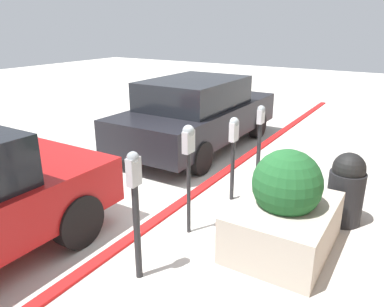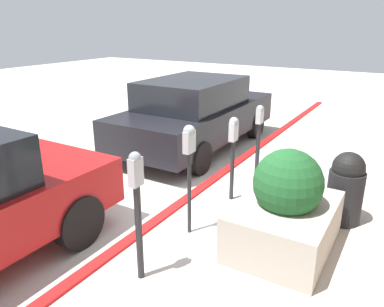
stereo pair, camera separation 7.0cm
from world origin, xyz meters
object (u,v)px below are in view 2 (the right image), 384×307
parking_meter_middle (233,143)px  trash_bin (346,188)px  parking_meter_fourth (259,131)px  parking_meter_second (189,154)px  parked_car_middle (196,113)px  parking_meter_nearest (137,201)px  planter_box (285,210)px

parking_meter_middle → trash_bin: (0.18, -1.72, -0.45)m
parking_meter_fourth → trash_bin: 1.97m
parking_meter_second → parked_car_middle: (3.32, 1.86, -0.34)m
parked_car_middle → parking_meter_nearest: bearing=-157.0°
parking_meter_second → parked_car_middle: bearing=29.3°
parking_meter_nearest → planter_box: (1.45, -1.20, -0.44)m
parking_meter_nearest → parked_car_middle: bearing=23.1°
parking_meter_middle → trash_bin: bearing=-83.9°
parking_meter_middle → trash_bin: 1.78m
parking_meter_nearest → parking_meter_fourth: (3.47, -0.03, -0.05)m
planter_box → trash_bin: (1.12, -0.53, 0.00)m
parking_meter_fourth → parking_meter_nearest: bearing=179.6°
parking_meter_nearest → parked_car_middle: (4.45, 1.90, -0.14)m
parking_meter_nearest → parking_meter_second: bearing=1.7°
parking_meter_fourth → parked_car_middle: size_ratio=0.30×
parking_meter_second → trash_bin: 2.37m
parking_meter_nearest → trash_bin: (2.57, -1.73, -0.43)m
parking_meter_nearest → parking_meter_middle: bearing=-0.4°
parked_car_middle → trash_bin: bearing=-117.5°
parking_meter_nearest → planter_box: bearing=-39.8°
parking_meter_fourth → parked_car_middle: 2.16m
planter_box → parking_meter_middle: bearing=51.7°
parking_meter_nearest → parked_car_middle: size_ratio=0.33×
parking_meter_fourth → planter_box: parking_meter_fourth is taller
parking_meter_nearest → parked_car_middle: 4.84m
parking_meter_middle → parking_meter_fourth: parking_meter_middle is taller
parking_meter_second → parked_car_middle: size_ratio=0.34×
parked_car_middle → parking_meter_fourth: bearing=-117.0°
parking_meter_second → trash_bin: (1.44, -1.77, -0.63)m
parking_meter_middle → parking_meter_fourth: bearing=-0.5°
parking_meter_middle → parked_car_middle: 2.82m
parking_meter_middle → planter_box: 1.58m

